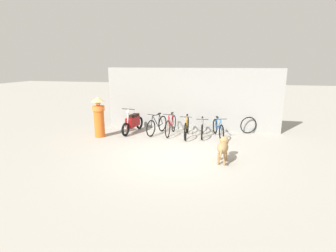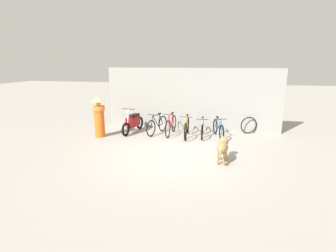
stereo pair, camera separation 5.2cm
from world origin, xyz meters
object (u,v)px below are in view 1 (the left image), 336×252
object	(u,v)px
bicycle_4	(218,129)
motorcycle	(133,123)
spare_tire_left	(248,125)
stray_dog	(223,147)
person_in_robes	(99,116)
bicycle_0	(157,125)
bicycle_3	(202,129)
bicycle_2	(187,128)
bicycle_1	(171,125)

from	to	relation	value
bicycle_4	motorcycle	bearing A→B (deg)	-105.42
bicycle_4	spare_tire_left	size ratio (longest dim) A/B	2.24
stray_dog	person_in_robes	bearing A→B (deg)	75.96
bicycle_0	spare_tire_left	xyz separation A→B (m)	(3.77, 0.87, -0.01)
person_in_robes	bicycle_3	bearing A→B (deg)	-152.08
bicycle_2	spare_tire_left	xyz separation A→B (m)	(2.49, 1.04, -0.01)
bicycle_0	spare_tire_left	size ratio (longest dim) A/B	2.25
bicycle_2	person_in_robes	size ratio (longest dim) A/B	1.10
bicycle_0	bicycle_4	xyz separation A→B (m)	(2.53, 0.03, -0.03)
spare_tire_left	motorcycle	bearing A→B (deg)	-169.70
bicycle_0	bicycle_3	xyz separation A→B (m)	(1.90, 0.00, -0.04)
stray_dog	bicycle_2	bearing A→B (deg)	35.89
bicycle_0	person_in_robes	xyz separation A→B (m)	(-2.15, -0.93, 0.51)
bicycle_0	motorcycle	xyz separation A→B (m)	(-1.06, -0.01, 0.07)
motorcycle	stray_dog	size ratio (longest dim) A/B	1.49
bicycle_3	bicycle_4	size ratio (longest dim) A/B	0.98
stray_dog	person_in_robes	xyz separation A→B (m)	(-4.89, 1.75, 0.41)
stray_dog	motorcycle	bearing A→B (deg)	60.60
bicycle_2	motorcycle	xyz separation A→B (m)	(-2.35, 0.16, 0.07)
stray_dog	spare_tire_left	world-z (taller)	spare_tire_left
bicycle_1	stray_dog	size ratio (longest dim) A/B	1.42
bicycle_3	person_in_robes	world-z (taller)	person_in_robes
bicycle_0	bicycle_3	bearing A→B (deg)	105.78
bicycle_2	bicycle_3	size ratio (longest dim) A/B	1.14
bicycle_3	person_in_robes	bearing A→B (deg)	-80.52
bicycle_1	person_in_robes	world-z (taller)	person_in_robes
bicycle_4	spare_tire_left	bearing A→B (deg)	108.05
bicycle_3	stray_dog	world-z (taller)	bicycle_3
bicycle_1	spare_tire_left	world-z (taller)	bicycle_1
bicycle_0	motorcycle	distance (m)	1.07
bicycle_1	stray_dog	xyz separation A→B (m)	(2.15, -2.70, 0.09)
bicycle_2	spare_tire_left	bearing A→B (deg)	109.50
bicycle_3	bicycle_4	world-z (taller)	bicycle_4
motorcycle	bicycle_4	bearing A→B (deg)	99.34
bicycle_3	bicycle_4	xyz separation A→B (m)	(0.64, 0.02, 0.02)
bicycle_2	bicycle_4	size ratio (longest dim) A/B	1.12
stray_dog	person_in_robes	distance (m)	5.21
motorcycle	spare_tire_left	distance (m)	4.91
motorcycle	bicycle_2	bearing A→B (deg)	94.70
bicycle_4	stray_dog	world-z (taller)	bicycle_4
bicycle_0	bicycle_3	distance (m)	1.90
bicycle_0	stray_dog	bearing A→B (deg)	61.34
bicycle_4	bicycle_2	bearing A→B (deg)	-96.76
bicycle_4	spare_tire_left	world-z (taller)	bicycle_4
bicycle_3	person_in_robes	size ratio (longest dim) A/B	0.97
motorcycle	stray_dog	world-z (taller)	motorcycle
bicycle_1	bicycle_4	bearing A→B (deg)	92.84
bicycle_0	bicycle_1	bearing A→B (deg)	107.81
bicycle_1	bicycle_2	xyz separation A→B (m)	(0.69, -0.20, -0.01)
stray_dog	bicycle_1	bearing A→B (deg)	44.15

